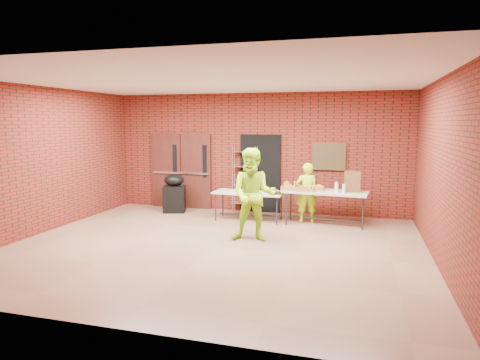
# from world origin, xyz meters

# --- Properties ---
(room) EXTENTS (8.08, 7.08, 3.28)m
(room) POSITION_xyz_m (0.00, 0.00, 1.60)
(room) COLOR brown
(room) RESTS_ON ground
(double_doors) EXTENTS (1.78, 0.12, 2.10)m
(double_doors) POSITION_xyz_m (-2.20, 3.44, 1.05)
(double_doors) COLOR #441B13
(double_doors) RESTS_ON room
(dark_doorway) EXTENTS (1.10, 0.06, 2.10)m
(dark_doorway) POSITION_xyz_m (0.10, 3.46, 1.05)
(dark_doorway) COLOR black
(dark_doorway) RESTS_ON room
(bronze_plaque) EXTENTS (0.85, 0.04, 0.70)m
(bronze_plaque) POSITION_xyz_m (1.90, 3.45, 1.55)
(bronze_plaque) COLOR #42321A
(bronze_plaque) RESTS_ON room
(wire_rack) EXTENTS (0.68, 0.29, 1.79)m
(wire_rack) POSITION_xyz_m (-0.29, 3.32, 0.89)
(wire_rack) COLOR silver
(wire_rack) RESTS_ON room
(table_left) EXTENTS (1.76, 0.79, 0.71)m
(table_left) POSITION_xyz_m (0.05, 2.41, 0.65)
(table_left) COLOR tan
(table_left) RESTS_ON room
(table_right) EXTENTS (2.04, 1.02, 0.81)m
(table_right) POSITION_xyz_m (1.91, 2.48, 0.74)
(table_right) COLOR tan
(table_right) RESTS_ON room
(basket_bananas) EXTENTS (0.41, 0.32, 0.13)m
(basket_bananas) POSITION_xyz_m (1.09, 2.38, 0.86)
(basket_bananas) COLOR #A47A42
(basket_bananas) RESTS_ON table_right
(basket_oranges) EXTENTS (0.42, 0.33, 0.13)m
(basket_oranges) POSITION_xyz_m (1.66, 2.55, 0.86)
(basket_oranges) COLOR #A47A42
(basket_oranges) RESTS_ON table_right
(basket_apples) EXTENTS (0.40, 0.31, 0.13)m
(basket_apples) POSITION_xyz_m (1.46, 2.30, 0.86)
(basket_apples) COLOR #A47A42
(basket_apples) RESTS_ON table_right
(muffin_tray) EXTENTS (0.37, 0.37, 0.09)m
(muffin_tray) POSITION_xyz_m (0.74, 2.31, 0.75)
(muffin_tray) COLOR #12441B
(muffin_tray) RESTS_ON table_left
(napkin_box) EXTENTS (0.17, 0.12, 0.06)m
(napkin_box) POSITION_xyz_m (-0.19, 2.35, 0.74)
(napkin_box) COLOR silver
(napkin_box) RESTS_ON table_left
(coffee_dispenser) EXTENTS (0.36, 0.32, 0.48)m
(coffee_dispenser) POSITION_xyz_m (2.52, 2.57, 1.04)
(coffee_dispenser) COLOR #51361B
(coffee_dispenser) RESTS_ON table_right
(cup_stack_front) EXTENTS (0.07, 0.07, 0.22)m
(cup_stack_front) POSITION_xyz_m (2.18, 2.33, 0.91)
(cup_stack_front) COLOR silver
(cup_stack_front) RESTS_ON table_right
(cup_stack_mid) EXTENTS (0.07, 0.07, 0.21)m
(cup_stack_mid) POSITION_xyz_m (2.34, 2.27, 0.91)
(cup_stack_mid) COLOR silver
(cup_stack_mid) RESTS_ON table_right
(cup_stack_back) EXTENTS (0.07, 0.07, 0.22)m
(cup_stack_back) POSITION_xyz_m (2.16, 2.50, 0.92)
(cup_stack_back) COLOR silver
(cup_stack_back) RESTS_ON table_right
(covered_grill) EXTENTS (0.67, 0.61, 1.03)m
(covered_grill) POSITION_xyz_m (-2.14, 2.81, 0.52)
(covered_grill) COLOR black
(covered_grill) RESTS_ON room
(volunteer_woman) EXTENTS (0.61, 0.49, 1.46)m
(volunteer_woman) POSITION_xyz_m (1.46, 2.55, 0.73)
(volunteer_woman) COLOR #A6E319
(volunteer_woman) RESTS_ON room
(volunteer_man) EXTENTS (1.00, 0.81, 1.91)m
(volunteer_man) POSITION_xyz_m (0.62, 0.64, 0.95)
(volunteer_man) COLOR #A6E319
(volunteer_man) RESTS_ON room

